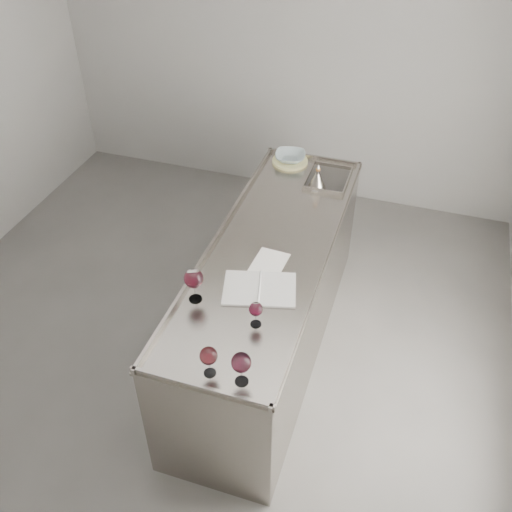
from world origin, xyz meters
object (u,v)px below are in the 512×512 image
(notebook, at_px, (260,289))
(wine_glass_middle, at_px, (209,356))
(wine_funnel, at_px, (317,180))
(wine_glass_small, at_px, (256,310))
(wine_glass_left, at_px, (194,279))
(wine_glass_right, at_px, (241,363))
(ceramic_bowl, at_px, (290,157))
(counter, at_px, (270,299))

(notebook, bearing_deg, wine_glass_middle, -108.75)
(notebook, bearing_deg, wine_funnel, 72.36)
(wine_glass_small, distance_m, wine_funnel, 1.47)
(wine_glass_left, relative_size, wine_glass_right, 1.11)
(wine_glass_left, distance_m, wine_glass_middle, 0.56)
(wine_glass_small, height_order, ceramic_bowl, wine_glass_small)
(wine_glass_right, height_order, notebook, wine_glass_right)
(wine_glass_small, height_order, notebook, wine_glass_small)
(wine_glass_small, bearing_deg, wine_glass_middle, -106.35)
(counter, height_order, ceramic_bowl, ceramic_bowl)
(wine_glass_left, xyz_separation_m, notebook, (0.33, 0.19, -0.15))
(ceramic_bowl, relative_size, wine_funnel, 1.18)
(ceramic_bowl, bearing_deg, wine_glass_left, -93.63)
(wine_funnel, bearing_deg, wine_glass_right, -88.26)
(wine_glass_small, relative_size, ceramic_bowl, 0.67)
(counter, xyz_separation_m, wine_glass_middle, (0.00, -1.08, 0.60))
(wine_glass_right, bearing_deg, counter, 99.26)
(wine_glass_middle, relative_size, wine_glass_small, 1.14)
(wine_glass_left, height_order, wine_funnel, wine_glass_left)
(wine_glass_middle, height_order, ceramic_bowl, wine_glass_middle)
(notebook, xyz_separation_m, wine_funnel, (0.06, 1.19, 0.06))
(wine_glass_left, distance_m, wine_funnel, 1.45)
(wine_glass_small, relative_size, notebook, 0.32)
(wine_glass_left, xyz_separation_m, ceramic_bowl, (0.11, 1.68, -0.11))
(wine_glass_left, height_order, ceramic_bowl, wine_glass_left)
(counter, bearing_deg, wine_glass_right, -80.74)
(wine_glass_left, distance_m, wine_glass_right, 0.66)
(wine_glass_small, bearing_deg, counter, 100.06)
(wine_glass_left, bearing_deg, counter, 65.43)
(wine_glass_right, distance_m, wine_funnel, 1.87)
(wine_glass_right, bearing_deg, ceramic_bowl, 99.07)
(notebook, bearing_deg, wine_glass_left, -164.03)
(wine_glass_small, relative_size, wine_funnel, 0.79)
(wine_glass_middle, distance_m, wine_glass_right, 0.17)
(counter, distance_m, wine_glass_middle, 1.23)
(wine_glass_middle, height_order, notebook, wine_glass_middle)
(wine_glass_left, bearing_deg, wine_glass_small, -11.67)
(wine_glass_left, height_order, wine_glass_small, wine_glass_left)
(ceramic_bowl, bearing_deg, wine_glass_small, -80.66)
(counter, bearing_deg, wine_glass_left, -114.57)
(wine_glass_small, height_order, wine_funnel, wine_funnel)
(wine_glass_middle, bearing_deg, wine_glass_small, 73.65)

